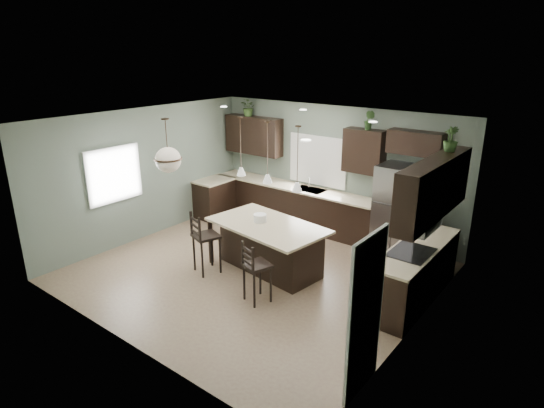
{
  "coord_description": "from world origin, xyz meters",
  "views": [
    {
      "loc": [
        4.9,
        -5.8,
        3.94
      ],
      "look_at": [
        0.1,
        0.4,
        1.25
      ],
      "focal_mm": 30.0,
      "sensor_mm": 36.0,
      "label": 1
    }
  ],
  "objects_px": {
    "refrigerator": "(400,212)",
    "kitchen_island": "(268,248)",
    "plant_back_left": "(249,107)",
    "serving_dish": "(260,218)",
    "bar_stool_right": "(257,272)",
    "bar_stool_left": "(206,243)"
  },
  "relations": [
    {
      "from": "refrigerator",
      "to": "kitchen_island",
      "type": "height_order",
      "value": "refrigerator"
    },
    {
      "from": "kitchen_island",
      "to": "plant_back_left",
      "type": "bearing_deg",
      "value": 143.39
    },
    {
      "from": "kitchen_island",
      "to": "serving_dish",
      "type": "xyz_separation_m",
      "value": [
        -0.2,
        0.03,
        0.53
      ]
    },
    {
      "from": "serving_dish",
      "to": "plant_back_left",
      "type": "xyz_separation_m",
      "value": [
        -2.22,
        2.32,
        1.62
      ]
    },
    {
      "from": "serving_dish",
      "to": "plant_back_left",
      "type": "height_order",
      "value": "plant_back_left"
    },
    {
      "from": "refrigerator",
      "to": "bar_stool_right",
      "type": "distance_m",
      "value": 3.27
    },
    {
      "from": "serving_dish",
      "to": "plant_back_left",
      "type": "bearing_deg",
      "value": 133.76
    },
    {
      "from": "bar_stool_left",
      "to": "bar_stool_right",
      "type": "height_order",
      "value": "bar_stool_left"
    },
    {
      "from": "bar_stool_left",
      "to": "bar_stool_right",
      "type": "distance_m",
      "value": 1.41
    },
    {
      "from": "refrigerator",
      "to": "kitchen_island",
      "type": "xyz_separation_m",
      "value": [
        -1.64,
        -2.09,
        -0.46
      ]
    },
    {
      "from": "refrigerator",
      "to": "bar_stool_left",
      "type": "bearing_deg",
      "value": -131.43
    },
    {
      "from": "kitchen_island",
      "to": "serving_dish",
      "type": "bearing_deg",
      "value": 180.0
    },
    {
      "from": "kitchen_island",
      "to": "serving_dish",
      "type": "height_order",
      "value": "serving_dish"
    },
    {
      "from": "refrigerator",
      "to": "serving_dish",
      "type": "distance_m",
      "value": 2.77
    },
    {
      "from": "serving_dish",
      "to": "bar_stool_left",
      "type": "bearing_deg",
      "value": -130.7
    },
    {
      "from": "bar_stool_right",
      "to": "bar_stool_left",
      "type": "bearing_deg",
      "value": -171.24
    },
    {
      "from": "kitchen_island",
      "to": "bar_stool_right",
      "type": "distance_m",
      "value": 1.11
    },
    {
      "from": "plant_back_left",
      "to": "kitchen_island",
      "type": "bearing_deg",
      "value": -44.11
    },
    {
      "from": "refrigerator",
      "to": "plant_back_left",
      "type": "distance_m",
      "value": 4.4
    },
    {
      "from": "kitchen_island",
      "to": "serving_dish",
      "type": "distance_m",
      "value": 0.57
    },
    {
      "from": "serving_dish",
      "to": "plant_back_left",
      "type": "relative_size",
      "value": 0.56
    },
    {
      "from": "kitchen_island",
      "to": "bar_stool_left",
      "type": "bearing_deg",
      "value": -131.81
    }
  ]
}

